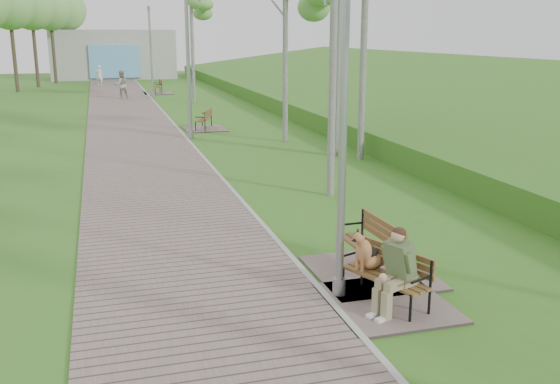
{
  "coord_description": "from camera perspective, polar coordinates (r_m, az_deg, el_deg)",
  "views": [
    {
      "loc": [
        -2.97,
        -4.67,
        3.73
      ],
      "look_at": [
        -0.0,
        5.57,
        1.0
      ],
      "focal_mm": 40.0,
      "sensor_mm": 36.0,
      "label": 1
    }
  ],
  "objects": [
    {
      "name": "lamp_post_second",
      "position": [
        22.7,
        -8.4,
        11.69
      ],
      "size": [
        0.23,
        0.23,
        5.87
      ],
      "color": "#95979C",
      "rests_on": "ground"
    },
    {
      "name": "pedestrian_far",
      "position": [
        37.74,
        -14.3,
        9.47
      ],
      "size": [
        0.92,
        0.79,
        1.64
      ],
      "primitive_type": "imported",
      "rotation": [
        0.0,
        0.0,
        3.37
      ],
      "color": "#9B9588",
      "rests_on": "ground"
    },
    {
      "name": "walkway",
      "position": [
        26.46,
        -13.43,
        5.88
      ],
      "size": [
        3.5,
        67.0,
        0.04
      ],
      "primitive_type": "cube",
      "color": "#73615D",
      "rests_on": "ground"
    },
    {
      "name": "lamp_post_near",
      "position": [
        8.59,
        5.75,
        4.63
      ],
      "size": [
        0.19,
        0.19,
        4.91
      ],
      "color": "#95979C",
      "rests_on": "ground"
    },
    {
      "name": "pedestrian_near",
      "position": [
        47.92,
        -16.19,
        10.19
      ],
      "size": [
        0.63,
        0.52,
        1.48
      ],
      "primitive_type": "imported",
      "rotation": [
        0.0,
        0.0,
        2.79
      ],
      "color": "silver",
      "rests_on": "ground"
    },
    {
      "name": "bench_main",
      "position": [
        8.88,
        9.43,
        -7.91
      ],
      "size": [
        1.64,
        1.83,
        1.43
      ],
      "color": "#73615D",
      "rests_on": "ground"
    },
    {
      "name": "building_north",
      "position": [
        55.69,
        -14.98,
        12.07
      ],
      "size": [
        10.0,
        5.2,
        4.0
      ],
      "color": "#9E9E99",
      "rests_on": "ground"
    },
    {
      "name": "embankment",
      "position": [
        29.1,
        15.05,
        6.47
      ],
      "size": [
        14.0,
        70.0,
        1.6
      ],
      "primitive_type": "cube",
      "color": "#407723",
      "rests_on": "ground"
    },
    {
      "name": "bench_third",
      "position": [
        25.15,
        -6.98,
        6.11
      ],
      "size": [
        1.61,
        1.79,
        0.99
      ],
      "color": "#73615D",
      "rests_on": "ground"
    },
    {
      "name": "bench_far",
      "position": [
        40.7,
        -11.12,
        9.09
      ],
      "size": [
        1.77,
        1.96,
        1.08
      ],
      "color": "#73615D",
      "rests_on": "ground"
    },
    {
      "name": "kerb",
      "position": [
        26.6,
        -9.65,
        6.12
      ],
      "size": [
        0.1,
        67.0,
        0.05
      ],
      "primitive_type": "cube",
      "color": "#999993",
      "rests_on": "ground"
    },
    {
      "name": "bench_second",
      "position": [
        10.05,
        8.14,
        -6.36
      ],
      "size": [
        1.78,
        1.98,
        1.09
      ],
      "color": "#73615D",
      "rests_on": "ground"
    },
    {
      "name": "lamp_post_third",
      "position": [
        38.1,
        -11.71,
        12.11
      ],
      "size": [
        0.2,
        0.2,
        5.25
      ],
      "color": "#95979C",
      "rests_on": "ground"
    }
  ]
}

